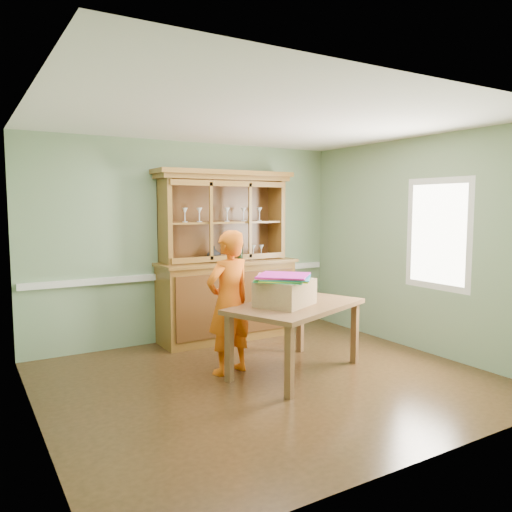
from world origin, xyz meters
TOP-DOWN VIEW (x-y plane):
  - floor at (0.00, 0.00)m, footprint 4.50×4.50m
  - ceiling at (0.00, 0.00)m, footprint 4.50×4.50m
  - wall_back at (0.00, 2.00)m, footprint 4.50×0.00m
  - wall_left at (-2.25, 0.00)m, footprint 0.00×4.00m
  - wall_right at (2.25, 0.00)m, footprint 0.00×4.00m
  - wall_front at (0.00, -2.00)m, footprint 4.50×0.00m
  - chair_rail at (0.00, 1.98)m, footprint 4.41×0.05m
  - framed_map at (-2.23, 0.30)m, footprint 0.03×0.60m
  - window_panel at (2.23, -0.30)m, footprint 0.03×0.96m
  - china_hutch at (0.41, 1.74)m, footprint 1.97×0.65m
  - dining_table at (0.40, 0.07)m, footprint 1.76×1.41m
  - cardboard_box at (0.26, 0.07)m, footprint 0.75×0.70m
  - kite_stack at (0.22, 0.06)m, footprint 0.72×0.72m
  - person at (-0.25, 0.42)m, footprint 0.64×0.49m

SIDE VIEW (x-z plane):
  - floor at x=0.00m, z-range 0.00..0.00m
  - dining_table at x=0.40m, z-range 0.29..1.06m
  - person at x=-0.25m, z-range 0.00..1.58m
  - china_hutch at x=0.41m, z-range -0.35..1.97m
  - chair_rail at x=0.00m, z-range 0.86..0.94m
  - cardboard_box at x=0.26m, z-range 0.77..1.05m
  - kite_stack at x=0.22m, z-range 1.05..1.11m
  - wall_back at x=0.00m, z-range -0.90..3.60m
  - wall_left at x=-2.25m, z-range -0.65..3.35m
  - wall_right at x=2.25m, z-range -0.65..3.35m
  - wall_front at x=0.00m, z-range -0.90..3.60m
  - window_panel at x=2.23m, z-range 0.82..2.18m
  - framed_map at x=-2.23m, z-range 1.32..1.78m
  - ceiling at x=0.00m, z-range 2.70..2.70m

